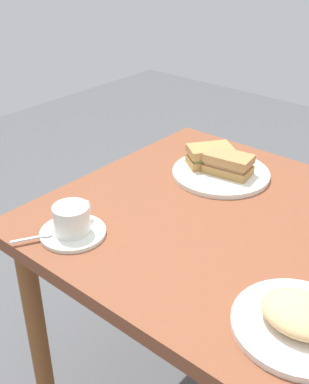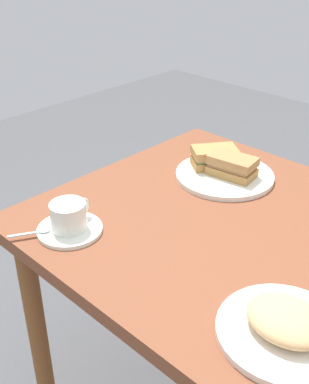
{
  "view_description": "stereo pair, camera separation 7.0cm",
  "coord_description": "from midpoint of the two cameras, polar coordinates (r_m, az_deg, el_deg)",
  "views": [
    {
      "loc": [
        -0.37,
        0.88,
        1.41
      ],
      "look_at": [
        0.34,
        0.06,
        0.79
      ],
      "focal_mm": 45.05,
      "sensor_mm": 36.0,
      "label": 1
    },
    {
      "loc": [
        -0.42,
        0.84,
        1.41
      ],
      "look_at": [
        0.34,
        0.06,
        0.79
      ],
      "focal_mm": 45.05,
      "sensor_mm": 36.0,
      "label": 2
    }
  ],
  "objects": [
    {
      "name": "sandwich_front",
      "position": [
        1.38,
        10.62,
        3.01
      ],
      "size": [
        0.14,
        0.09,
        0.06
      ],
      "color": "#AD7F43",
      "rests_on": "sandwich_plate"
    },
    {
      "name": "dining_table",
      "position": [
        1.2,
        15.38,
        -9.58
      ],
      "size": [
        1.17,
        0.83,
        0.76
      ],
      "color": "brown",
      "rests_on": "ground_plane"
    },
    {
      "name": "coffee_cup",
      "position": [
        1.14,
        -8.36,
        -2.74
      ],
      "size": [
        0.09,
        0.11,
        0.07
      ],
      "color": "white",
      "rests_on": "coffee_saucer"
    },
    {
      "name": "spoon",
      "position": [
        1.15,
        -12.12,
        -4.71
      ],
      "size": [
        0.06,
        0.09,
        0.01
      ],
      "color": "silver",
      "rests_on": "coffee_saucer"
    },
    {
      "name": "sandwich_plate",
      "position": [
        1.4,
        9.72,
        1.94
      ],
      "size": [
        0.28,
        0.28,
        0.01
      ],
      "primitive_type": "cylinder",
      "color": "white",
      "rests_on": "dining_table"
    },
    {
      "name": "side_food_pile",
      "position": [
        0.91,
        17.6,
        -14.31
      ],
      "size": [
        0.15,
        0.12,
        0.04
      ],
      "primitive_type": "ellipsoid",
      "color": "#DEAF73",
      "rests_on": "side_plate"
    },
    {
      "name": "coffee_saucer",
      "position": [
        1.16,
        -8.28,
        -4.47
      ],
      "size": [
        0.16,
        0.16,
        0.01
      ],
      "primitive_type": "cylinder",
      "color": "white",
      "rests_on": "dining_table"
    },
    {
      "name": "side_plate",
      "position": [
        0.93,
        17.32,
        -15.6
      ],
      "size": [
        0.25,
        0.25,
        0.01
      ],
      "primitive_type": "cylinder",
      "color": "white",
      "rests_on": "dining_table"
    },
    {
      "name": "sandwich_back",
      "position": [
        1.43,
        8.51,
        4.09
      ],
      "size": [
        0.14,
        0.15,
        0.06
      ],
      "color": "#B38142",
      "rests_on": "sandwich_plate"
    }
  ]
}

